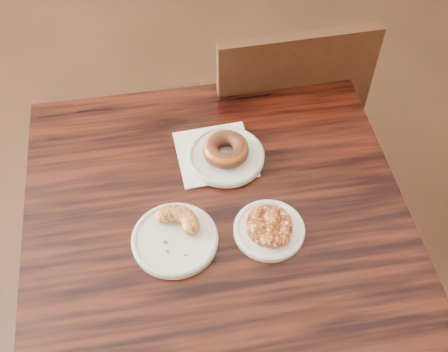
# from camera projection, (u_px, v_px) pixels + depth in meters

# --- Properties ---
(floor) EXTENTS (5.00, 5.00, 0.00)m
(floor) POSITION_uv_depth(u_px,v_px,m) (170.00, 287.00, 1.91)
(floor) COLOR black
(floor) RESTS_ON ground
(cafe_table) EXTENTS (1.00, 1.00, 0.75)m
(cafe_table) POSITION_uv_depth(u_px,v_px,m) (219.00, 296.00, 1.48)
(cafe_table) COLOR black
(cafe_table) RESTS_ON floor
(chair_far) EXTENTS (0.56, 0.56, 0.90)m
(chair_far) POSITION_uv_depth(u_px,v_px,m) (271.00, 114.00, 1.79)
(chair_far) COLOR black
(chair_far) RESTS_ON floor
(napkin) EXTENTS (0.22, 0.22, 0.00)m
(napkin) POSITION_uv_depth(u_px,v_px,m) (215.00, 154.00, 1.29)
(napkin) COLOR white
(napkin) RESTS_ON cafe_table
(plate_donut) EXTENTS (0.18, 0.18, 0.01)m
(plate_donut) POSITION_uv_depth(u_px,v_px,m) (226.00, 156.00, 1.28)
(plate_donut) COLOR silver
(plate_donut) RESTS_ON napkin
(plate_cruller) EXTENTS (0.18, 0.18, 0.01)m
(plate_cruller) POSITION_uv_depth(u_px,v_px,m) (175.00, 240.00, 1.14)
(plate_cruller) COLOR silver
(plate_cruller) RESTS_ON cafe_table
(plate_fritter) EXTENTS (0.15, 0.15, 0.01)m
(plate_fritter) POSITION_uv_depth(u_px,v_px,m) (269.00, 230.00, 1.16)
(plate_fritter) COLOR white
(plate_fritter) RESTS_ON cafe_table
(glazed_donut) EXTENTS (0.10, 0.10, 0.04)m
(glazed_donut) POSITION_uv_depth(u_px,v_px,m) (226.00, 149.00, 1.26)
(glazed_donut) COLOR #9B3F16
(glazed_donut) RESTS_ON plate_donut
(apple_fritter) EXTENTS (0.13, 0.13, 0.03)m
(apple_fritter) POSITION_uv_depth(u_px,v_px,m) (270.00, 224.00, 1.14)
(apple_fritter) COLOR #441307
(apple_fritter) RESTS_ON plate_fritter
(cruller_fragment) EXTENTS (0.12, 0.12, 0.03)m
(cruller_fragment) POSITION_uv_depth(u_px,v_px,m) (174.00, 234.00, 1.13)
(cruller_fragment) COLOR maroon
(cruller_fragment) RESTS_ON plate_cruller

